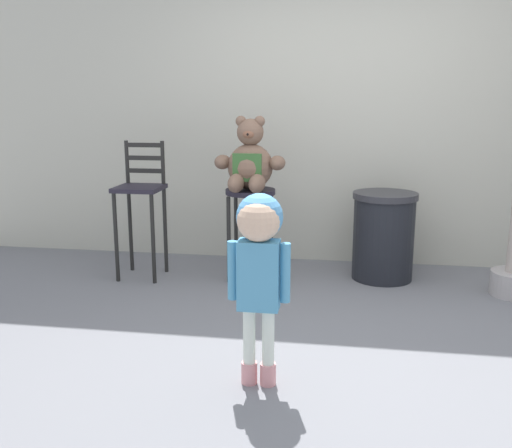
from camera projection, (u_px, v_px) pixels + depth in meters
ground_plane at (330, 348)px, 3.32m from camera, size 24.00×24.00×0.00m
building_wall at (342, 63)px, 4.89m from camera, size 7.26×0.30×3.49m
bar_stool_with_teddy at (250, 215)px, 4.53m from camera, size 0.40×0.40×0.74m
teddy_bear at (250, 164)px, 4.41m from camera, size 0.56×0.51×0.58m
child_walking at (259, 248)px, 2.75m from camera, size 0.31×0.25×0.99m
trash_bin at (383, 236)px, 4.54m from camera, size 0.51×0.51×0.71m
bar_chair_empty at (141, 199)px, 4.55m from camera, size 0.36×0.36×1.11m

